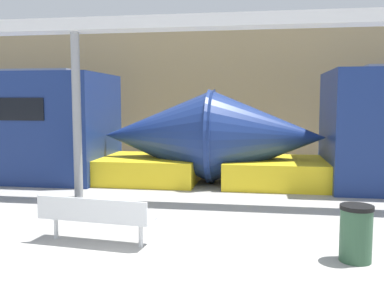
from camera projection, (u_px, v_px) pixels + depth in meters
ground_plane at (142, 282)px, 5.42m from camera, size 60.00×60.00×0.00m
station_wall at (221, 96)px, 16.22m from camera, size 56.00×0.20×5.00m
bench_near at (95, 215)px, 6.84m from camera, size 1.93×0.65×0.77m
trash_bin at (356, 233)px, 6.11m from camera, size 0.47×0.47×0.82m
support_column_near at (77, 116)px, 10.08m from camera, size 0.20×0.20×3.89m
canopy_beam at (74, 26)px, 9.87m from camera, size 28.00×0.60×0.28m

